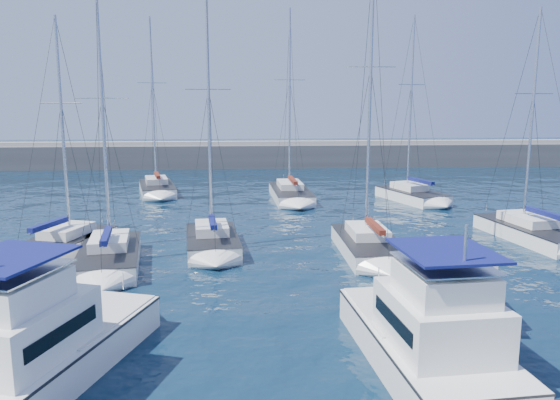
{
  "coord_description": "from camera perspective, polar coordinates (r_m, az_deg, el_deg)",
  "views": [
    {
      "loc": [
        -1.9,
        -22.29,
        8.59
      ],
      "look_at": [
        0.21,
        8.89,
        3.0
      ],
      "focal_mm": 35.0,
      "sensor_mm": 36.0,
      "label": 1
    }
  ],
  "objects": [
    {
      "name": "breakwater",
      "position": [
        74.69,
        -2.4,
        4.34
      ],
      "size": [
        160.0,
        6.0,
        4.45
      ],
      "color": "#424244",
      "rests_on": "ground"
    },
    {
      "name": "sailboat_back_a",
      "position": [
        53.46,
        -12.74,
        1.24
      ],
      "size": [
        4.7,
        8.35,
        16.77
      ],
      "rotation": [
        0.0,
        0.0,
        0.22
      ],
      "color": "silver",
      "rests_on": "ground"
    },
    {
      "name": "sailboat_mid_c",
      "position": [
        32.46,
        -7.1,
        -4.28
      ],
      "size": [
        3.63,
        6.96,
        14.96
      ],
      "rotation": [
        0.0,
        0.0,
        0.1
      ],
      "color": "silver",
      "rests_on": "ground"
    },
    {
      "name": "sailboat_mid_b",
      "position": [
        30.6,
        -17.38,
        -5.62
      ],
      "size": [
        4.2,
        7.99,
        14.09
      ],
      "rotation": [
        0.0,
        0.0,
        0.15
      ],
      "color": "silver",
      "rests_on": "ground"
    },
    {
      "name": "motor_yacht_port_inner",
      "position": [
        19.02,
        -24.17,
        -13.87
      ],
      "size": [
        6.12,
        9.57,
        4.69
      ],
      "rotation": [
        0.0,
        0.0,
        -0.31
      ],
      "color": "silver",
      "rests_on": "ground"
    },
    {
      "name": "motor_yacht_stbd_inner",
      "position": [
        18.77,
        15.3,
        -13.64
      ],
      "size": [
        4.17,
        8.82,
        4.69
      ],
      "rotation": [
        0.0,
        0.0,
        0.08
      ],
      "color": "silver",
      "rests_on": "ground"
    },
    {
      "name": "motor_yacht_stbd_outer",
      "position": [
        23.46,
        17.73,
        -9.38
      ],
      "size": [
        3.3,
        6.8,
        3.2
      ],
      "rotation": [
        0.0,
        0.0,
        -0.15
      ],
      "color": "silver",
      "rests_on": "ground"
    },
    {
      "name": "sailboat_mid_d",
      "position": [
        31.82,
        9.25,
        -4.62
      ],
      "size": [
        3.17,
        7.66,
        16.98
      ],
      "rotation": [
        0.0,
        0.0,
        0.0
      ],
      "color": "silver",
      "rests_on": "ground"
    },
    {
      "name": "sailboat_mid_e",
      "position": [
        38.03,
        24.75,
        -3.06
      ],
      "size": [
        4.24,
        8.76,
        14.63
      ],
      "rotation": [
        0.0,
        0.0,
        0.14
      ],
      "color": "silver",
      "rests_on": "ground"
    },
    {
      "name": "sailboat_mid_a",
      "position": [
        33.96,
        -21.67,
        -4.34
      ],
      "size": [
        4.98,
        7.56,
        13.67
      ],
      "rotation": [
        0.0,
        0.0,
        -0.3
      ],
      "color": "silver",
      "rests_on": "ground"
    },
    {
      "name": "ground",
      "position": [
        23.96,
        0.95,
        -10.87
      ],
      "size": [
        220.0,
        220.0,
        0.0
      ],
      "primitive_type": "plane",
      "color": "black",
      "rests_on": "ground"
    },
    {
      "name": "sailboat_back_b",
      "position": [
        49.2,
        1.1,
        0.72
      ],
      "size": [
        3.53,
        9.32,
        17.03
      ],
      "rotation": [
        0.0,
        0.0,
        0.04
      ],
      "color": "silver",
      "rests_on": "ground"
    },
    {
      "name": "sailboat_back_c",
      "position": [
        49.66,
        13.59,
        0.54
      ],
      "size": [
        5.19,
        7.98,
        16.28
      ],
      "rotation": [
        0.0,
        0.0,
        0.31
      ],
      "color": "silver",
      "rests_on": "ground"
    }
  ]
}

